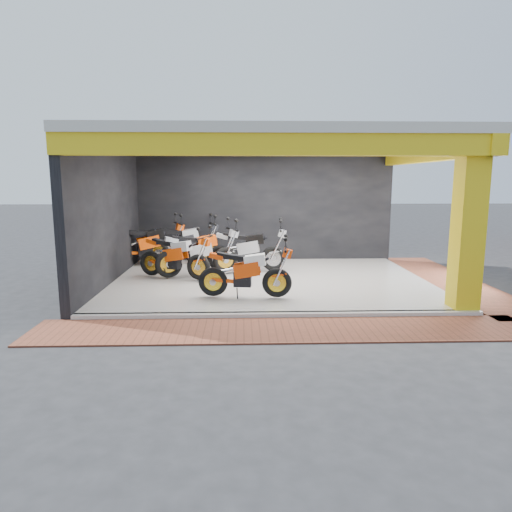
% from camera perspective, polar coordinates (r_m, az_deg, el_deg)
% --- Properties ---
extents(ground, '(80.00, 80.00, 0.00)m').
position_cam_1_polar(ground, '(9.98, 2.46, -5.95)').
color(ground, '#2D2D30').
rests_on(ground, ground).
extents(showroom_floor, '(8.00, 6.00, 0.10)m').
position_cam_1_polar(showroom_floor, '(11.91, 1.74, -3.13)').
color(showroom_floor, silver).
rests_on(showroom_floor, ground).
extents(showroom_ceiling, '(8.40, 6.40, 0.20)m').
position_cam_1_polar(showroom_ceiling, '(11.65, 1.83, 14.16)').
color(showroom_ceiling, beige).
rests_on(showroom_ceiling, corner_column).
extents(back_wall, '(8.20, 0.20, 3.50)m').
position_cam_1_polar(back_wall, '(14.74, 1.01, 6.01)').
color(back_wall, black).
rests_on(back_wall, ground).
extents(left_wall, '(0.20, 6.20, 3.50)m').
position_cam_1_polar(left_wall, '(12.10, -18.06, 4.75)').
color(left_wall, black).
rests_on(left_wall, ground).
extents(corner_column, '(0.50, 0.50, 3.50)m').
position_cam_1_polar(corner_column, '(9.96, 24.99, 3.37)').
color(corner_column, gold).
rests_on(corner_column, ground).
extents(header_beam_front, '(8.40, 0.30, 0.40)m').
position_cam_1_polar(header_beam_front, '(8.64, 3.14, 13.73)').
color(header_beam_front, gold).
rests_on(header_beam_front, corner_column).
extents(header_beam_right, '(0.30, 6.40, 0.40)m').
position_cam_1_polar(header_beam_right, '(12.54, 20.80, 11.85)').
color(header_beam_right, gold).
rests_on(header_beam_right, corner_column).
extents(floor_kerb, '(8.00, 0.20, 0.10)m').
position_cam_1_polar(floor_kerb, '(8.99, 2.96, -7.38)').
color(floor_kerb, silver).
rests_on(floor_kerb, ground).
extents(paver_front, '(9.00, 1.40, 0.03)m').
position_cam_1_polar(paver_front, '(8.27, 3.42, -9.19)').
color(paver_front, brown).
rests_on(paver_front, ground).
extents(paver_right, '(1.40, 7.00, 0.03)m').
position_cam_1_polar(paver_right, '(13.12, 23.18, -2.88)').
color(paver_right, brown).
rests_on(paver_right, ground).
extents(moto_hero, '(2.24, 1.02, 1.32)m').
position_cam_1_polar(moto_hero, '(9.87, 2.64, -1.59)').
color(moto_hero, '#E54109').
rests_on(moto_hero, showroom_floor).
extents(moto_row_a, '(2.36, 1.65, 1.36)m').
position_cam_1_polar(moto_row_a, '(11.66, -7.22, 0.17)').
color(moto_row_a, '#DE4409').
rests_on(moto_row_a, showroom_floor).
extents(moto_row_b, '(2.41, 1.06, 1.44)m').
position_cam_1_polar(moto_row_b, '(12.71, 2.20, 1.20)').
color(moto_row_b, '#A7AAAF').
rests_on(moto_row_b, showroom_floor).
extents(moto_row_c, '(2.56, 1.67, 1.47)m').
position_cam_1_polar(moto_row_c, '(12.43, -3.85, 1.07)').
color(moto_row_c, '#ACAEB4').
rests_on(moto_row_c, showroom_floor).
extents(moto_row_d, '(2.58, 1.76, 1.48)m').
position_cam_1_polar(moto_row_d, '(14.16, -10.41, 2.01)').
color(moto_row_d, '#FF500A').
rests_on(moto_row_d, showroom_floor).
extents(moto_row_e, '(2.52, 1.48, 1.45)m').
position_cam_1_polar(moto_row_e, '(14.26, -6.15, 2.10)').
color(moto_row_e, black).
rests_on(moto_row_e, showroom_floor).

